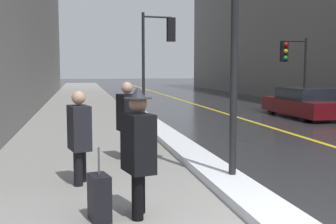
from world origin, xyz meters
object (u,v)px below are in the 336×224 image
at_px(parked_car_maroon, 306,103).
at_px(traffic_light_near, 160,43).
at_px(pedestrian_in_fedora, 138,147).
at_px(traffic_light_far, 292,59).
at_px(pedestrian_with_shoulder_bag, 127,117).
at_px(lamp_post, 235,18).
at_px(rolling_suitcase, 99,198).
at_px(pedestrian_trailing, 79,133).

bearing_deg(parked_car_maroon, traffic_light_near, 84.44).
distance_m(pedestrian_in_fedora, parked_car_maroon, 12.83).
height_order(traffic_light_near, traffic_light_far, traffic_light_near).
bearing_deg(parked_car_maroon, pedestrian_with_shoulder_bag, 130.03).
bearing_deg(traffic_light_near, lamp_post, -100.15).
xyz_separation_m(pedestrian_in_fedora, parked_car_maroon, (8.09, 9.95, -0.37)).
relative_size(traffic_light_near, traffic_light_far, 1.22).
bearing_deg(rolling_suitcase, lamp_post, 107.05).
bearing_deg(traffic_light_far, lamp_post, 51.80).
xyz_separation_m(traffic_light_far, pedestrian_with_shoulder_bag, (-8.17, -8.34, -1.44)).
bearing_deg(rolling_suitcase, traffic_light_far, 129.41).
bearing_deg(traffic_light_near, rolling_suitcase, -111.61).
bearing_deg(pedestrian_with_shoulder_bag, traffic_light_near, 150.20).
distance_m(pedestrian_trailing, parked_car_maroon, 12.06).
xyz_separation_m(lamp_post, parked_car_maroon, (6.33, 8.66, -2.18)).
bearing_deg(parked_car_maroon, lamp_post, 144.34).
xyz_separation_m(traffic_light_near, pedestrian_trailing, (-3.03, -8.82, -2.03)).
relative_size(pedestrian_in_fedora, rolling_suitcase, 1.78).
relative_size(traffic_light_far, pedestrian_trailing, 2.10).
xyz_separation_m(lamp_post, pedestrian_in_fedora, (-1.76, -1.29, -1.81)).
relative_size(pedestrian_in_fedora, pedestrian_trailing, 1.08).
bearing_deg(pedestrian_trailing, lamp_post, 65.98).
bearing_deg(pedestrian_trailing, traffic_light_near, 147.38).
xyz_separation_m(lamp_post, pedestrian_trailing, (-2.50, 0.46, -1.87)).
bearing_deg(traffic_light_far, traffic_light_near, 5.58).
bearing_deg(pedestrian_with_shoulder_bag, pedestrian_trailing, -43.16).
bearing_deg(traffic_light_near, pedestrian_with_shoulder_bag, -113.00).
relative_size(lamp_post, traffic_light_near, 1.13).
distance_m(traffic_light_near, pedestrian_with_shoulder_bag, 7.65).
bearing_deg(lamp_post, traffic_light_near, 86.74).
bearing_deg(lamp_post, pedestrian_trailing, 169.67).
distance_m(lamp_post, pedestrian_in_fedora, 2.84).
bearing_deg(lamp_post, pedestrian_with_shoulder_bag, 124.84).
relative_size(pedestrian_in_fedora, parked_car_maroon, 0.39).
relative_size(pedestrian_with_shoulder_bag, rolling_suitcase, 1.74).
distance_m(traffic_light_far, pedestrian_in_fedora, 14.57).
bearing_deg(pedestrian_in_fedora, rolling_suitcase, -97.21).
distance_m(pedestrian_with_shoulder_bag, parked_car_maroon, 10.19).
distance_m(pedestrian_in_fedora, pedestrian_trailing, 1.89).
xyz_separation_m(lamp_post, traffic_light_near, (0.53, 9.28, 0.16)).
bearing_deg(rolling_suitcase, parked_car_maroon, 125.67).
bearing_deg(lamp_post, rolling_suitcase, -149.26).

